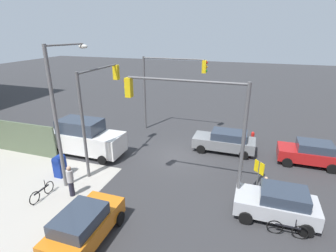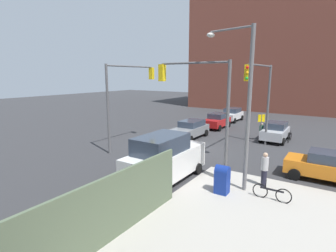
% 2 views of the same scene
% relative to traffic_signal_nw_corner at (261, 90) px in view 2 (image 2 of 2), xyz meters
% --- Properties ---
extents(ground_plane, '(120.00, 120.00, 0.00)m').
position_rel_traffic_signal_nw_corner_xyz_m(ground_plane, '(2.08, -4.50, -4.68)').
color(ground_plane, '#333335').
extents(building_brick_west, '(16.00, 28.00, 20.93)m').
position_rel_traffic_signal_nw_corner_xyz_m(building_brick_west, '(-29.92, -4.36, 5.79)').
color(building_brick_west, brown).
rests_on(building_brick_west, ground).
extents(traffic_signal_nw_corner, '(6.26, 0.36, 6.50)m').
position_rel_traffic_signal_nw_corner_xyz_m(traffic_signal_nw_corner, '(0.00, 0.00, 0.00)').
color(traffic_signal_nw_corner, '#59595B').
rests_on(traffic_signal_nw_corner, ground).
extents(traffic_signal_se_corner, '(5.60, 0.36, 6.50)m').
position_rel_traffic_signal_nw_corner_xyz_m(traffic_signal_se_corner, '(4.44, -9.00, -0.04)').
color(traffic_signal_se_corner, '#59595B').
rests_on(traffic_signal_se_corner, ground).
extents(traffic_signal_ne_corner, '(0.36, 4.59, 6.50)m').
position_rel_traffic_signal_nw_corner_xyz_m(traffic_signal_ne_corner, '(6.58, -1.71, -0.10)').
color(traffic_signal_ne_corner, '#59595B').
rests_on(traffic_signal_ne_corner, ground).
extents(street_lamp_corner, '(0.91, 2.62, 8.00)m').
position_rel_traffic_signal_nw_corner_xyz_m(street_lamp_corner, '(7.20, 0.94, 0.02)').
color(street_lamp_corner, slate).
rests_on(street_lamp_corner, ground).
extents(warning_sign_two_way, '(0.48, 0.48, 2.40)m').
position_rel_traffic_signal_nw_corner_xyz_m(warning_sign_two_way, '(-3.32, -0.67, -3.04)').
color(warning_sign_two_way, '#4C4C4C').
rests_on(warning_sign_two_way, ground).
extents(mailbox_blue, '(0.56, 0.64, 1.43)m').
position_rel_traffic_signal_nw_corner_xyz_m(mailbox_blue, '(8.28, 0.50, -3.91)').
color(mailbox_blue, navy).
rests_on(mailbox_blue, ground).
extents(fire_hydrant, '(0.26, 0.26, 0.94)m').
position_rel_traffic_signal_nw_corner_xyz_m(fire_hydrant, '(-2.92, -8.70, -4.19)').
color(fire_hydrant, red).
rests_on(fire_hydrant, ground).
extents(coupe_white, '(3.95, 2.02, 1.62)m').
position_rel_traffic_signal_nw_corner_xyz_m(coupe_white, '(-11.88, -6.41, -3.84)').
color(coupe_white, white).
rests_on(coupe_white, ground).
extents(hatchback_orange, '(2.02, 3.86, 1.62)m').
position_rel_traffic_signal_nw_corner_xyz_m(hatchback_orange, '(3.59, 4.59, -3.84)').
color(hatchback_orange, orange).
rests_on(hatchback_orange, ground).
extents(sedan_red, '(3.88, 2.02, 1.62)m').
position_rel_traffic_signal_nw_corner_xyz_m(sedan_red, '(-6.66, -6.17, -3.84)').
color(sedan_red, '#B21919').
rests_on(sedan_red, ground).
extents(hatchback_silver, '(3.81, 2.02, 1.62)m').
position_rel_traffic_signal_nw_corner_xyz_m(hatchback_silver, '(-4.30, 0.37, -3.84)').
color(hatchback_silver, '#B7BABF').
rests_on(hatchback_silver, ground).
extents(coupe_gray, '(4.49, 2.02, 1.62)m').
position_rel_traffic_signal_nw_corner_xyz_m(coupe_gray, '(-1.00, -6.36, -3.83)').
color(coupe_gray, slate).
rests_on(coupe_gray, ground).
extents(van_white_delivery, '(5.40, 2.32, 2.62)m').
position_rel_traffic_signal_nw_corner_xyz_m(van_white_delivery, '(8.56, -2.70, -3.40)').
color(van_white_delivery, white).
rests_on(van_white_delivery, ground).
extents(pedestrian_crossing, '(0.36, 0.36, 1.56)m').
position_rel_traffic_signal_nw_corner_xyz_m(pedestrian_crossing, '(-3.72, -0.70, -3.87)').
color(pedestrian_crossing, '#2D664C').
rests_on(pedestrian_crossing, ground).
extents(pedestrian_waiting, '(0.36, 0.36, 1.82)m').
position_rel_traffic_signal_nw_corner_xyz_m(pedestrian_waiting, '(6.28, 2.00, -3.72)').
color(pedestrian_waiting, '#B2B2B7').
rests_on(pedestrian_waiting, ground).
extents(bicycle_leaning_on_fence, '(0.05, 1.75, 0.97)m').
position_rel_traffic_signal_nw_corner_xyz_m(bicycle_leaning_on_fence, '(7.68, 2.70, -4.33)').
color(bicycle_leaning_on_fence, black).
rests_on(bicycle_leaning_on_fence, ground).
extents(bicycle_at_crosswalk, '(1.75, 0.05, 0.97)m').
position_rel_traffic_signal_nw_corner_xyz_m(bicycle_at_crosswalk, '(-4.73, 1.50, -4.33)').
color(bicycle_at_crosswalk, black).
rests_on(bicycle_at_crosswalk, ground).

